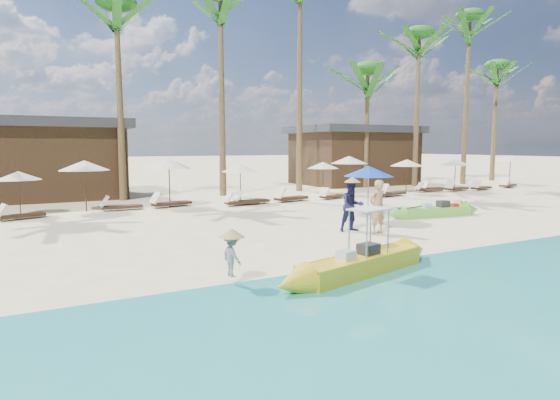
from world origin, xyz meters
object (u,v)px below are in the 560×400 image
yellow_canoe (362,264)px  tourist (377,207)px  green_canoe (435,211)px  blue_umbrella (369,171)px

yellow_canoe → tourist: (3.44, 3.68, 0.64)m
tourist → green_canoe: bearing=-166.3°
green_canoe → yellow_canoe: size_ratio=0.90×
yellow_canoe → blue_umbrella: blue_umbrella is taller
green_canoe → yellow_canoe: bearing=-138.8°
tourist → yellow_canoe: bearing=38.5°
yellow_canoe → tourist: size_ratio=3.15×
green_canoe → blue_umbrella: bearing=176.9°
yellow_canoe → tourist: tourist is taller
tourist → blue_umbrella: 2.95m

